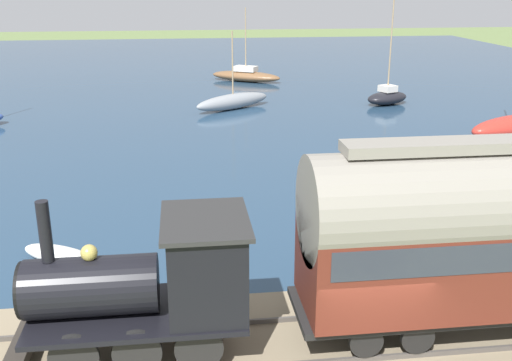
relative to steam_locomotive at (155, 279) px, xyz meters
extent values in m
cube|color=navy|center=(42.71, -4.62, -2.34)|extent=(80.00, 80.00, 0.01)
cube|color=#84755B|center=(0.00, -4.62, -2.09)|extent=(4.81, 56.00, 0.49)
cube|color=#4C4742|center=(-0.91, -4.62, -1.79)|extent=(0.07, 54.88, 0.12)
cube|color=#4C4742|center=(0.91, -4.62, -1.79)|extent=(0.07, 54.88, 0.12)
cylinder|color=black|center=(-0.91, -0.89, -1.21)|extent=(0.12, 1.05, 1.05)
cylinder|color=black|center=(0.91, -0.89, -1.21)|extent=(0.12, 1.05, 1.05)
cylinder|color=black|center=(-0.91, 0.40, -1.21)|extent=(0.12, 1.05, 1.05)
cylinder|color=black|center=(0.91, 0.40, -1.21)|extent=(0.12, 1.05, 1.05)
cylinder|color=black|center=(-0.91, 1.69, -1.21)|extent=(0.12, 1.05, 1.05)
cylinder|color=black|center=(0.91, 1.69, -1.21)|extent=(0.12, 1.05, 1.05)
cube|color=black|center=(0.00, 0.40, -0.78)|extent=(2.32, 4.68, 0.12)
cylinder|color=black|center=(0.00, 1.34, -0.07)|extent=(1.30, 2.81, 1.30)
cylinder|color=black|center=(0.00, 2.78, -0.07)|extent=(1.23, 0.08, 1.23)
cylinder|color=black|center=(0.00, 2.18, 1.25)|extent=(0.27, 0.27, 1.34)
sphere|color=tan|center=(0.00, 1.34, 0.72)|extent=(0.36, 0.36, 0.36)
cube|color=black|center=(0.00, -1.12, 0.28)|extent=(2.22, 1.64, 2.00)
cube|color=#282828|center=(0.00, -1.12, 1.33)|extent=(2.42, 1.88, 0.10)
cube|color=#2D2823|center=(0.00, 2.99, -1.55)|extent=(2.12, 0.44, 0.32)
cylinder|color=black|center=(-0.91, -5.72, -1.35)|extent=(0.12, 0.76, 0.76)
cylinder|color=black|center=(0.91, -5.72, -1.35)|extent=(0.12, 0.76, 0.76)
cylinder|color=black|center=(-0.91, -4.54, -1.35)|extent=(0.12, 0.76, 0.76)
cylinder|color=black|center=(0.91, -4.54, -1.35)|extent=(0.12, 0.76, 0.76)
cube|color=black|center=(0.00, -7.83, -1.04)|extent=(2.14, 9.41, 0.16)
cube|color=#5B2319|center=(0.00, -7.83, 0.23)|extent=(2.38, 9.03, 2.38)
cube|color=#2D333D|center=(0.00, -7.83, 0.65)|extent=(2.41, 8.47, 0.67)
cylinder|color=gray|center=(0.00, -7.83, 1.42)|extent=(2.50, 9.03, 2.50)
cube|color=gray|center=(0.00, -7.83, 2.79)|extent=(0.83, 7.52, 0.24)
ellipsoid|color=brown|center=(40.83, -6.45, -1.89)|extent=(4.90, 6.47, 0.89)
cylinder|color=#9E8460|center=(40.83, -6.45, 1.26)|extent=(0.10, 0.10, 5.40)
cube|color=silver|center=(40.83, -6.45, -1.21)|extent=(1.93, 2.22, 0.45)
ellipsoid|color=black|center=(29.28, -15.41, -1.87)|extent=(3.00, 3.81, 0.93)
cylinder|color=#9E8460|center=(29.28, -15.41, 2.62)|extent=(0.10, 0.10, 8.05)
cube|color=silver|center=(29.28, -15.41, -1.18)|extent=(1.37, 1.36, 0.45)
ellipsoid|color=gray|center=(29.05, -4.27, -1.80)|extent=(4.53, 5.80, 1.06)
cylinder|color=#9E8460|center=(29.05, -4.27, 0.84)|extent=(0.10, 0.10, 4.23)
ellipsoid|color=#B7B2A3|center=(7.74, -11.09, -2.08)|extent=(2.41, 2.16, 0.50)
ellipsoid|color=#B7B2A3|center=(7.29, -6.83, -2.13)|extent=(1.70, 2.77, 0.41)
ellipsoid|color=silver|center=(5.95, 3.23, -2.08)|extent=(2.34, 2.98, 0.50)
camera|label=1|loc=(-11.82, -0.73, 6.18)|focal=42.00mm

